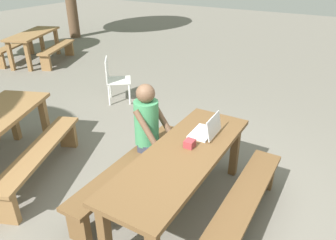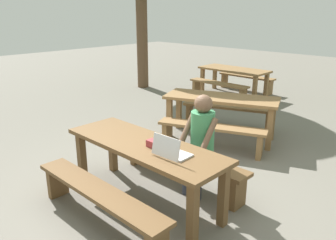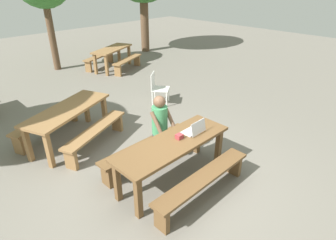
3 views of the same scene
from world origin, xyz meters
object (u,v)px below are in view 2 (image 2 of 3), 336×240
at_px(picnic_table_front, 144,152).
at_px(person_seated, 200,138).
at_px(small_pouch, 152,143).
at_px(picnic_table_mid, 221,103).
at_px(picnic_table_rear, 234,73).
at_px(laptop, 171,151).

relative_size(picnic_table_front, person_seated, 1.66).
bearing_deg(small_pouch, picnic_table_mid, 107.62).
bearing_deg(picnic_table_mid, picnic_table_rear, 97.18).
bearing_deg(person_seated, picnic_table_mid, 118.16).
distance_m(picnic_table_mid, picnic_table_rear, 3.34).
distance_m(picnic_table_front, small_pouch, 0.21).
xyz_separation_m(picnic_table_front, person_seated, (0.33, 0.62, 0.09)).
relative_size(picnic_table_front, picnic_table_rear, 1.14).
distance_m(laptop, small_pouch, 0.33).
bearing_deg(laptop, picnic_table_rear, -64.69).
bearing_deg(small_pouch, laptop, -8.11).
height_order(laptop, small_pouch, laptop).
xyz_separation_m(laptop, picnic_table_mid, (-1.08, 2.42, -0.17)).
relative_size(small_pouch, picnic_table_mid, 0.05).
bearing_deg(laptop, picnic_table_mid, -67.82).
bearing_deg(picnic_table_mid, small_pouch, -94.87).
xyz_separation_m(small_pouch, person_seated, (0.18, 0.62, -0.06)).
xyz_separation_m(small_pouch, picnic_table_mid, (-0.75, 2.37, -0.15)).
bearing_deg(picnic_table_front, person_seated, 61.93).
height_order(laptop, picnic_table_mid, laptop).
xyz_separation_m(laptop, picnic_table_rear, (-2.73, 5.32, -0.21)).
distance_m(small_pouch, person_seated, 0.65).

